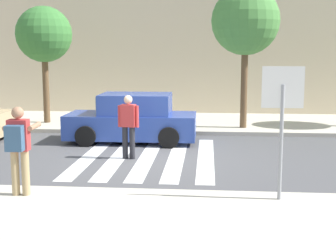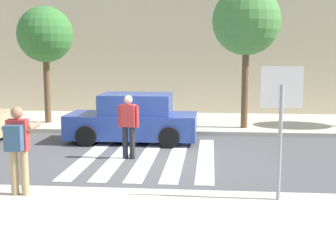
# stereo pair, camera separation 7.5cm
# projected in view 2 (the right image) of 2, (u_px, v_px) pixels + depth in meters

# --- Properties ---
(ground_plane) EXTENTS (120.00, 120.00, 0.00)m
(ground_plane) POSITION_uv_depth(u_px,v_px,m) (147.00, 159.00, 12.69)
(ground_plane) COLOR #4C4C4F
(sidewalk_far) EXTENTS (60.00, 4.80, 0.14)m
(sidewalk_far) POSITION_uv_depth(u_px,v_px,m) (167.00, 122.00, 18.59)
(sidewalk_far) COLOR beige
(sidewalk_far) RESTS_ON ground
(building_facade_far) EXTENTS (56.00, 4.00, 7.03)m
(building_facade_far) POSITION_uv_depth(u_px,v_px,m) (176.00, 37.00, 22.41)
(building_facade_far) COLOR beige
(building_facade_far) RESTS_ON ground
(crosswalk_stripe_0) EXTENTS (0.44, 5.20, 0.01)m
(crosswalk_stripe_0) POSITION_uv_depth(u_px,v_px,m) (91.00, 156.00, 13.03)
(crosswalk_stripe_0) COLOR silver
(crosswalk_stripe_0) RESTS_ON ground
(crosswalk_stripe_1) EXTENTS (0.44, 5.20, 0.01)m
(crosswalk_stripe_1) POSITION_uv_depth(u_px,v_px,m) (119.00, 156.00, 12.96)
(crosswalk_stripe_1) COLOR silver
(crosswalk_stripe_1) RESTS_ON ground
(crosswalk_stripe_2) EXTENTS (0.44, 5.20, 0.01)m
(crosswalk_stripe_2) POSITION_uv_depth(u_px,v_px,m) (148.00, 157.00, 12.89)
(crosswalk_stripe_2) COLOR silver
(crosswalk_stripe_2) RESTS_ON ground
(crosswalk_stripe_3) EXTENTS (0.44, 5.20, 0.01)m
(crosswalk_stripe_3) POSITION_uv_depth(u_px,v_px,m) (177.00, 157.00, 12.82)
(crosswalk_stripe_3) COLOR silver
(crosswalk_stripe_3) RESTS_ON ground
(crosswalk_stripe_4) EXTENTS (0.44, 5.20, 0.01)m
(crosswalk_stripe_4) POSITION_uv_depth(u_px,v_px,m) (206.00, 158.00, 12.74)
(crosswalk_stripe_4) COLOR silver
(crosswalk_stripe_4) RESTS_ON ground
(stop_sign) EXTENTS (0.76, 0.08, 2.49)m
(stop_sign) POSITION_uv_depth(u_px,v_px,m) (281.00, 104.00, 8.54)
(stop_sign) COLOR gray
(stop_sign) RESTS_ON sidewalk_near
(photographer_with_backpack) EXTENTS (0.61, 0.86, 1.72)m
(photographer_with_backpack) POSITION_uv_depth(u_px,v_px,m) (18.00, 143.00, 8.91)
(photographer_with_backpack) COLOR tan
(photographer_with_backpack) RESTS_ON sidewalk_near
(pedestrian_crossing) EXTENTS (0.58, 0.28, 1.72)m
(pedestrian_crossing) POSITION_uv_depth(u_px,v_px,m) (128.00, 123.00, 12.56)
(pedestrian_crossing) COLOR #232328
(pedestrian_crossing) RESTS_ON ground
(parked_car_blue) EXTENTS (4.10, 1.92, 1.55)m
(parked_car_blue) POSITION_uv_depth(u_px,v_px,m) (133.00, 119.00, 14.92)
(parked_car_blue) COLOR #284293
(parked_car_blue) RESTS_ON ground
(street_tree_west) EXTENTS (2.11, 2.11, 4.42)m
(street_tree_west) POSITION_uv_depth(u_px,v_px,m) (45.00, 35.00, 17.66)
(street_tree_west) COLOR brown
(street_tree_west) RESTS_ON sidewalk_far
(street_tree_center) EXTENTS (2.40, 2.40, 4.99)m
(street_tree_center) POSITION_uv_depth(u_px,v_px,m) (246.00, 22.00, 16.35)
(street_tree_center) COLOR brown
(street_tree_center) RESTS_ON sidewalk_far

